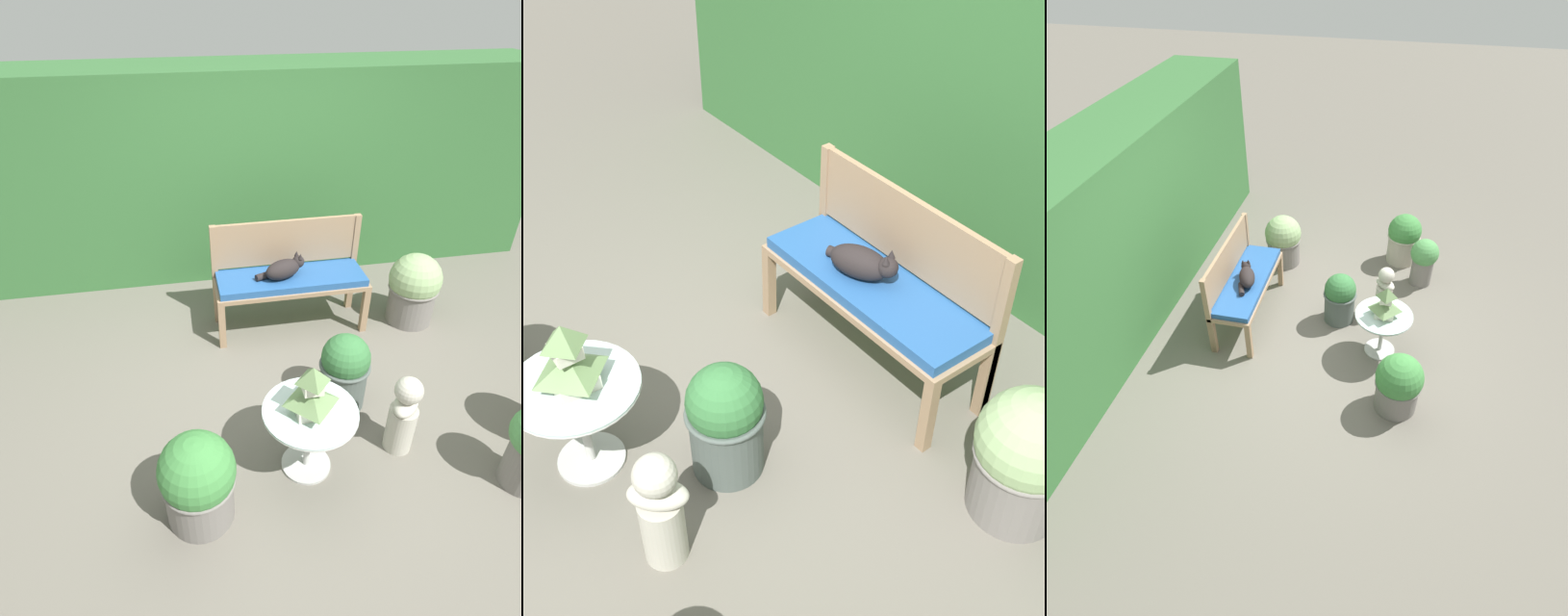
% 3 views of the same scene
% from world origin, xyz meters
% --- Properties ---
extents(ground, '(30.00, 30.00, 0.00)m').
position_xyz_m(ground, '(0.00, 0.00, 0.00)').
color(ground, '#666056').
extents(foliage_hedge_back, '(6.40, 0.99, 2.12)m').
position_xyz_m(foliage_hedge_back, '(0.00, 2.40, 1.06)').
color(foliage_hedge_back, '#336633').
rests_on(foliage_hedge_back, ground).
extents(garden_bench, '(1.40, 0.47, 0.56)m').
position_xyz_m(garden_bench, '(0.15, 0.92, 0.48)').
color(garden_bench, '#937556').
rests_on(garden_bench, ground).
extents(bench_backrest, '(1.40, 0.06, 1.01)m').
position_xyz_m(bench_backrest, '(0.15, 1.14, 0.73)').
color(bench_backrest, '#937556').
rests_on(bench_backrest, ground).
extents(cat, '(0.46, 0.29, 0.21)m').
position_xyz_m(cat, '(0.08, 0.89, 0.65)').
color(cat, black).
rests_on(cat, garden_bench).
extents(patio_table, '(0.62, 0.62, 0.54)m').
position_xyz_m(patio_table, '(-0.11, -0.69, 0.42)').
color(patio_table, '#B7B7B2').
rests_on(patio_table, ground).
extents(pagoda_birdhouse, '(0.27, 0.27, 0.36)m').
position_xyz_m(pagoda_birdhouse, '(-0.11, -0.69, 0.69)').
color(pagoda_birdhouse, silver).
rests_on(pagoda_birdhouse, patio_table).
extents(garden_bust, '(0.29, 0.30, 0.64)m').
position_xyz_m(garden_bust, '(0.57, -0.65, 0.32)').
color(garden_bust, '#B7B2A3').
rests_on(garden_bust, ground).
extents(potted_plant_patio_mid, '(0.49, 0.49, 0.71)m').
position_xyz_m(potted_plant_patio_mid, '(1.33, 0.80, 0.36)').
color(potted_plant_patio_mid, slate).
rests_on(potted_plant_patio_mid, ground).
extents(potted_plant_table_far, '(0.47, 0.47, 0.66)m').
position_xyz_m(potted_plant_table_far, '(-0.86, -0.92, 0.33)').
color(potted_plant_table_far, slate).
rests_on(potted_plant_table_far, ground).
extents(potted_plant_bench_right, '(0.36, 0.36, 0.65)m').
position_xyz_m(potted_plant_bench_right, '(1.26, -1.08, 0.36)').
color(potted_plant_bench_right, slate).
rests_on(potted_plant_bench_right, ground).
extents(potted_plant_table_near, '(0.39, 0.39, 0.64)m').
position_xyz_m(potted_plant_table_near, '(0.32, -0.15, 0.33)').
color(potted_plant_table_near, '#4C5651').
rests_on(potted_plant_table_near, ground).
extents(potted_plant_hedge_corner, '(0.45, 0.45, 0.70)m').
position_xyz_m(potted_plant_hedge_corner, '(1.72, -0.80, 0.36)').
color(potted_plant_hedge_corner, '#ADA393').
rests_on(potted_plant_hedge_corner, ground).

